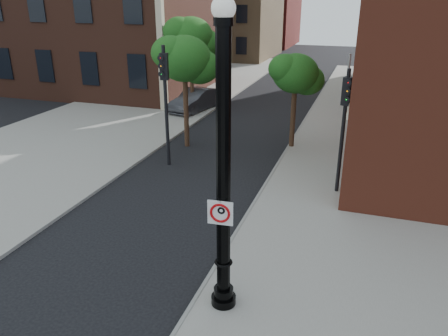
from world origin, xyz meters
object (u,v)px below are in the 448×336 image
(no_parking_sign, at_px, (220,213))
(parked_car, at_px, (196,100))
(lamppost, at_px, (223,184))
(traffic_signal_right, at_px, (345,112))
(traffic_signal_left, at_px, (165,87))

(no_parking_sign, xyz_separation_m, parked_car, (-7.85, 17.91, -1.97))
(lamppost, distance_m, parked_car, 19.56)
(no_parking_sign, relative_size, traffic_signal_right, 0.12)
(lamppost, xyz_separation_m, no_parking_sign, (-0.01, -0.18, -0.61))
(lamppost, xyz_separation_m, parked_car, (-7.86, 17.73, -2.58))
(no_parking_sign, height_order, traffic_signal_right, traffic_signal_right)
(lamppost, distance_m, no_parking_sign, 0.64)
(lamppost, bearing_deg, traffic_signal_right, 74.99)
(no_parking_sign, bearing_deg, lamppost, 81.21)
(lamppost, bearing_deg, no_parking_sign, -94.13)
(no_parking_sign, bearing_deg, traffic_signal_left, 117.75)
(no_parking_sign, bearing_deg, parked_car, 109.00)
(parked_car, distance_m, traffic_signal_left, 10.10)
(lamppost, bearing_deg, traffic_signal_left, 123.04)
(no_parking_sign, distance_m, traffic_signal_right, 8.05)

